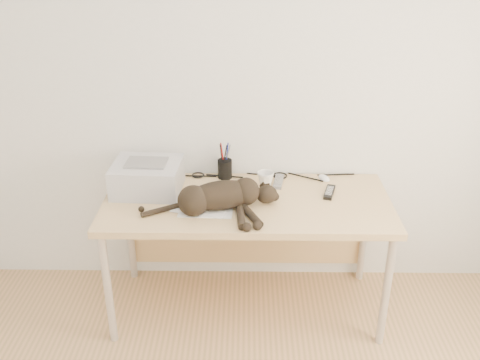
{
  "coord_description": "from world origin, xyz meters",
  "views": [
    {
      "loc": [
        -0.0,
        -1.23,
        2.15
      ],
      "look_at": [
        -0.04,
        1.34,
        0.89
      ],
      "focal_mm": 40.0,
      "sensor_mm": 36.0,
      "label": 1
    }
  ],
  "objects_px": {
    "desk": "(247,213)",
    "mouse": "(324,177)",
    "cat": "(218,198)",
    "mug": "(265,179)",
    "pen_cup": "(225,168)",
    "printer": "(147,177)"
  },
  "relations": [
    {
      "from": "cat",
      "to": "mug",
      "type": "bearing_deg",
      "value": 31.52
    },
    {
      "from": "printer",
      "to": "desk",
      "type": "bearing_deg",
      "value": -2.8
    },
    {
      "from": "cat",
      "to": "mouse",
      "type": "height_order",
      "value": "cat"
    },
    {
      "from": "desk",
      "to": "cat",
      "type": "distance_m",
      "value": 0.32
    },
    {
      "from": "desk",
      "to": "pen_cup",
      "type": "relative_size",
      "value": 7.37
    },
    {
      "from": "mug",
      "to": "pen_cup",
      "type": "height_order",
      "value": "pen_cup"
    },
    {
      "from": "cat",
      "to": "mouse",
      "type": "relative_size",
      "value": 7.71
    },
    {
      "from": "pen_cup",
      "to": "mouse",
      "type": "bearing_deg",
      "value": -0.96
    },
    {
      "from": "desk",
      "to": "mouse",
      "type": "bearing_deg",
      "value": 22.69
    },
    {
      "from": "pen_cup",
      "to": "mouse",
      "type": "distance_m",
      "value": 0.6
    },
    {
      "from": "mug",
      "to": "mouse",
      "type": "height_order",
      "value": "mug"
    },
    {
      "from": "mug",
      "to": "mouse",
      "type": "relative_size",
      "value": 1.0
    },
    {
      "from": "desk",
      "to": "pen_cup",
      "type": "distance_m",
      "value": 0.31
    },
    {
      "from": "printer",
      "to": "mouse",
      "type": "distance_m",
      "value": 1.05
    },
    {
      "from": "desk",
      "to": "mug",
      "type": "distance_m",
      "value": 0.23
    },
    {
      "from": "desk",
      "to": "cat",
      "type": "height_order",
      "value": "cat"
    },
    {
      "from": "desk",
      "to": "printer",
      "type": "relative_size",
      "value": 4.06
    },
    {
      "from": "desk",
      "to": "printer",
      "type": "distance_m",
      "value": 0.61
    },
    {
      "from": "mug",
      "to": "pen_cup",
      "type": "relative_size",
      "value": 0.45
    },
    {
      "from": "printer",
      "to": "mug",
      "type": "xyz_separation_m",
      "value": [
        0.68,
        0.06,
        -0.04
      ]
    },
    {
      "from": "printer",
      "to": "mug",
      "type": "bearing_deg",
      "value": 5.31
    },
    {
      "from": "mug",
      "to": "desk",
      "type": "bearing_deg",
      "value": -139.58
    }
  ]
}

